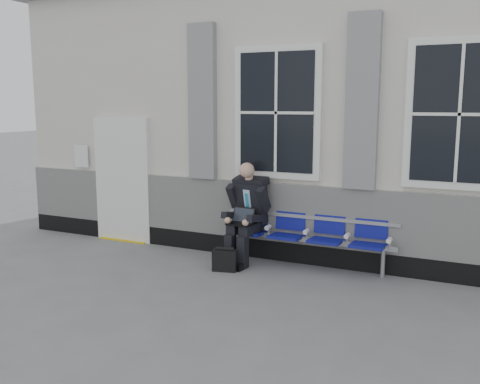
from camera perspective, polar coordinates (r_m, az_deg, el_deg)
The scene contains 5 objects.
ground at distance 6.50m, azimuth 17.27°, elevation -12.58°, with size 70.00×70.00×0.00m, color slate.
station_building at distance 9.50m, azimuth 20.77°, elevation 7.85°, with size 14.40×4.40×4.49m.
bench at distance 7.90m, azimuth 7.24°, elevation -4.07°, with size 2.60×0.47×0.91m.
businessman at distance 8.03m, azimuth 0.77°, elevation -1.88°, with size 0.65×0.88×1.52m.
briefcase at distance 7.74m, azimuth -1.65°, elevation -7.26°, with size 0.37×0.22×0.36m.
Camera 1 is at (0.72, -6.00, 2.40)m, focal length 40.00 mm.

